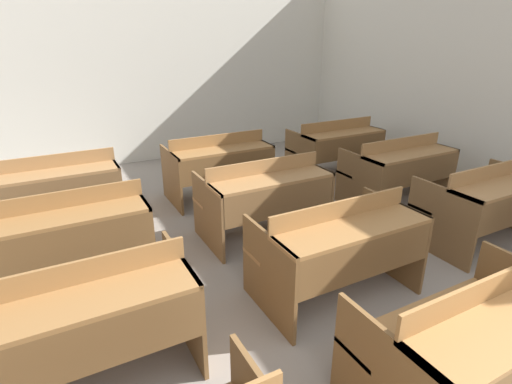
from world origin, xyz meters
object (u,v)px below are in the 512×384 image
bench_second_left (83,319)px  bench_second_center (339,245)px  bench_third_center (265,195)px  bench_back_left (57,189)px  bench_second_right (487,201)px  bench_back_right (336,146)px  wastepaper_bin (348,147)px  bench_third_left (69,234)px  bench_third_right (399,168)px  bench_front_center (476,337)px  bench_back_center (219,164)px

bench_second_left → bench_second_center: bearing=-0.4°
bench_third_center → bench_back_left: same height
bench_second_center → bench_second_right: same height
bench_back_right → wastepaper_bin: bench_back_right is taller
bench_second_center → bench_third_left: (-1.83, 1.19, 0.00)m
bench_back_left → bench_third_center: bearing=-32.5°
bench_third_left → bench_second_right: bearing=-17.7°
bench_back_left → wastepaper_bin: (4.61, 0.75, -0.31)m
bench_third_right → bench_back_right: bearing=90.6°
bench_third_left → bench_front_center: bearing=-51.8°
bench_third_left → bench_back_center: size_ratio=1.00×
bench_front_center → bench_back_right: (1.86, 3.51, 0.00)m
bench_third_left → bench_back_center: same height
bench_second_left → bench_back_center: 3.00m
bench_second_right → wastepaper_bin: 3.24m
bench_second_left → bench_front_center: bearing=-32.0°
bench_third_left → bench_third_right: (3.71, -0.02, 0.00)m
bench_back_center → bench_second_left: bearing=-128.2°
bench_third_left → bench_back_left: size_ratio=1.00×
bench_third_left → bench_third_center: (1.83, -0.01, 0.00)m
bench_second_left → bench_back_right: same height
bench_front_center → bench_third_right: same height
bench_third_center → bench_third_right: bearing=-0.2°
bench_back_left → wastepaper_bin: bench_back_left is taller
bench_second_center → wastepaper_bin: (2.76, 3.11, -0.31)m
bench_second_center → wastepaper_bin: 4.17m
bench_third_left → bench_back_left: same height
bench_front_center → bench_back_center: same height
bench_back_left → bench_back_right: bearing=0.0°
bench_third_right → bench_back_right: (-0.01, 1.19, 0.00)m
bench_front_center → bench_third_right: bearing=51.0°
bench_second_left → bench_third_center: bearing=32.2°
bench_third_right → wastepaper_bin: (0.87, 1.94, -0.31)m
wastepaper_bin → bench_front_center: bearing=-122.9°
bench_third_right → bench_back_center: 2.22m
bench_third_right → wastepaper_bin: 2.15m
bench_second_center → bench_back_center: bearing=89.9°
bench_front_center → bench_third_right: size_ratio=1.00×
bench_second_right → bench_back_right: bearing=89.7°
bench_second_left → bench_back_right: 4.40m
bench_back_left → bench_back_right: size_ratio=1.00×
bench_second_center → bench_third_left: 2.18m
bench_third_right → bench_back_right: size_ratio=1.00×
bench_third_left → wastepaper_bin: 4.98m
bench_back_right → wastepaper_bin: (0.89, 0.75, -0.31)m
bench_second_center → bench_front_center: bearing=-89.8°
bench_back_right → wastepaper_bin: size_ratio=4.30×
bench_third_left → wastepaper_bin: (4.59, 1.92, -0.31)m
bench_front_center → bench_back_center: 3.51m
bench_front_center → bench_second_right: (1.85, 1.16, 0.00)m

